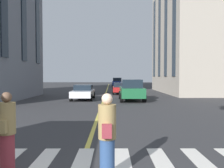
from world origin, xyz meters
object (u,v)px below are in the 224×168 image
(car_green_mid, at_px, (131,90))
(car_red_parked_b, at_px, (120,88))
(car_white_far, at_px, (83,92))
(pedestrian_near, at_px, (7,131))
(car_blue_parked_a, at_px, (117,82))
(pedestrian_companion, at_px, (107,136))

(car_green_mid, distance_m, car_red_parked_b, 7.78)
(car_white_far, xyz_separation_m, pedestrian_near, (-15.83, -0.26, 0.21))
(car_blue_parked_a, bearing_deg, car_white_far, 171.60)
(car_green_mid, bearing_deg, car_red_parked_b, 5.12)
(pedestrian_near, bearing_deg, car_blue_parked_a, -4.85)
(car_red_parked_b, xyz_separation_m, car_blue_parked_a, (18.67, -0.06, 0.27))
(car_white_far, relative_size, car_blue_parked_a, 0.94)
(car_red_parked_b, relative_size, pedestrian_near, 2.44)
(car_blue_parked_a, distance_m, pedestrian_near, 41.56)
(pedestrian_companion, bearing_deg, pedestrian_near, 80.57)
(car_blue_parked_a, distance_m, pedestrian_companion, 41.80)
(car_red_parked_b, height_order, pedestrian_near, pedestrian_near)
(car_red_parked_b, xyz_separation_m, pedestrian_companion, (-23.12, 1.17, 0.21))
(car_green_mid, relative_size, car_white_far, 1.07)
(car_green_mid, distance_m, pedestrian_near, 15.56)
(car_blue_parked_a, height_order, pedestrian_companion, car_blue_parked_a)
(car_red_parked_b, distance_m, car_white_far, 7.85)
(car_blue_parked_a, bearing_deg, car_green_mid, -178.63)
(car_green_mid, xyz_separation_m, car_red_parked_b, (7.74, 0.69, -0.27))
(pedestrian_near, bearing_deg, car_white_far, 0.94)
(car_green_mid, height_order, car_red_parked_b, car_green_mid)
(car_red_parked_b, bearing_deg, car_white_far, 151.72)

